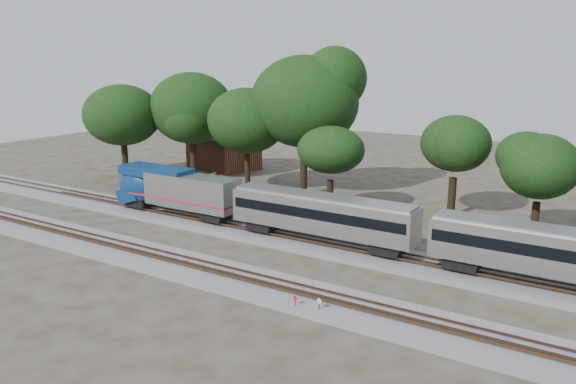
% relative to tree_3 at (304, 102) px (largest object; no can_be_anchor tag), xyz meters
% --- Properties ---
extents(ground, '(160.00, 160.00, 0.00)m').
position_rel_tree_3_xyz_m(ground, '(8.97, -21.36, -11.13)').
color(ground, '#383328').
rests_on(ground, ground).
extents(track_far, '(160.00, 5.00, 0.73)m').
position_rel_tree_3_xyz_m(track_far, '(8.97, -15.36, -10.92)').
color(track_far, slate).
rests_on(track_far, ground).
extents(track_near, '(160.00, 5.00, 0.73)m').
position_rel_tree_3_xyz_m(track_near, '(8.97, -25.36, -10.92)').
color(track_near, slate).
rests_on(track_near, ground).
extents(switch_stand_red, '(0.33, 0.11, 1.06)m').
position_rel_tree_3_xyz_m(switch_stand_red, '(15.36, -27.26, -10.45)').
color(switch_stand_red, '#512D19').
rests_on(switch_stand_red, ground).
extents(switch_stand_white, '(0.35, 0.13, 1.13)m').
position_rel_tree_3_xyz_m(switch_stand_white, '(16.96, -26.93, -10.40)').
color(switch_stand_white, '#512D19').
rests_on(switch_stand_white, ground).
extents(switch_lever, '(0.57, 0.45, 0.30)m').
position_rel_tree_3_xyz_m(switch_lever, '(16.41, -26.49, -10.98)').
color(switch_lever, '#512D19').
rests_on(switch_lever, ground).
extents(brick_building, '(11.32, 9.24, 4.74)m').
position_rel_tree_3_xyz_m(brick_building, '(-18.81, 8.53, -8.74)').
color(brick_building, brown).
rests_on(brick_building, ground).
extents(tree_0, '(8.81, 8.81, 12.42)m').
position_rel_tree_3_xyz_m(tree_0, '(-25.22, -4.60, -2.47)').
color(tree_0, black).
rests_on(tree_0, ground).
extents(tree_1, '(9.72, 9.72, 13.70)m').
position_rel_tree_3_xyz_m(tree_1, '(-17.51, 0.42, -1.58)').
color(tree_1, black).
rests_on(tree_1, ground).
extents(tree_2, '(8.91, 8.91, 12.56)m').
position_rel_tree_3_xyz_m(tree_2, '(-6.78, -1.98, -2.38)').
color(tree_2, black).
rests_on(tree_2, ground).
extents(tree_3, '(11.32, 11.32, 15.96)m').
position_rel_tree_3_xyz_m(tree_3, '(0.00, 0.00, 0.00)').
color(tree_3, black).
rests_on(tree_3, ground).
extents(tree_4, '(7.02, 7.02, 9.90)m').
position_rel_tree_3_xyz_m(tree_4, '(6.54, -5.71, -4.24)').
color(tree_4, black).
rests_on(tree_4, ground).
extents(tree_5, '(7.77, 7.77, 10.96)m').
position_rel_tree_3_xyz_m(tree_5, '(17.50, 0.37, -3.50)').
color(tree_5, black).
rests_on(tree_5, ground).
extents(tree_6, '(7.04, 7.04, 9.93)m').
position_rel_tree_3_xyz_m(tree_6, '(26.17, -4.15, -4.22)').
color(tree_6, black).
rests_on(tree_6, ground).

